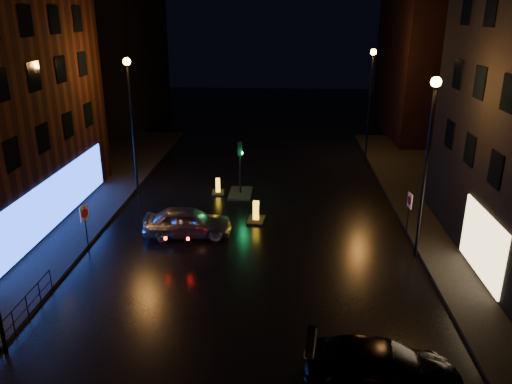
# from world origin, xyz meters

# --- Properties ---
(ground) EXTENTS (120.00, 120.00, 0.00)m
(ground) POSITION_xyz_m (0.00, 0.00, 0.00)
(ground) COLOR black
(ground) RESTS_ON ground
(building_far_left) EXTENTS (8.00, 16.00, 14.00)m
(building_far_left) POSITION_xyz_m (-16.00, 35.00, 7.00)
(building_far_left) COLOR black
(building_far_left) RESTS_ON ground
(building_far_right) EXTENTS (8.00, 14.00, 12.00)m
(building_far_right) POSITION_xyz_m (15.00, 32.00, 6.00)
(building_far_right) COLOR black
(building_far_right) RESTS_ON ground
(street_lamp_lfar) EXTENTS (0.44, 0.44, 8.37)m
(street_lamp_lfar) POSITION_xyz_m (-7.80, 14.00, 5.56)
(street_lamp_lfar) COLOR black
(street_lamp_lfar) RESTS_ON ground
(street_lamp_rnear) EXTENTS (0.44, 0.44, 8.37)m
(street_lamp_rnear) POSITION_xyz_m (7.80, 6.00, 5.56)
(street_lamp_rnear) COLOR black
(street_lamp_rnear) RESTS_ON ground
(street_lamp_rfar) EXTENTS (0.44, 0.44, 8.37)m
(street_lamp_rfar) POSITION_xyz_m (7.80, 22.00, 5.56)
(street_lamp_rfar) COLOR black
(street_lamp_rfar) RESTS_ON ground
(traffic_signal) EXTENTS (1.40, 2.40, 3.45)m
(traffic_signal) POSITION_xyz_m (-1.20, 14.00, 0.50)
(traffic_signal) COLOR black
(traffic_signal) RESTS_ON ground
(guard_railing) EXTENTS (0.05, 6.04, 1.00)m
(guard_railing) POSITION_xyz_m (-8.00, -1.00, 0.74)
(guard_railing) COLOR black
(guard_railing) RESTS_ON ground
(silver_hatchback) EXTENTS (4.61, 2.13, 1.53)m
(silver_hatchback) POSITION_xyz_m (-3.36, 7.71, 0.76)
(silver_hatchback) COLOR #B4B7BD
(silver_hatchback) RESTS_ON ground
(dark_sedan) EXTENTS (4.99, 2.50, 1.39)m
(dark_sedan) POSITION_xyz_m (4.67, -2.78, 0.69)
(dark_sedan) COLOR black
(dark_sedan) RESTS_ON ground
(bollard_near) EXTENTS (1.03, 1.43, 1.18)m
(bollard_near) POSITION_xyz_m (0.03, 9.78, 0.26)
(bollard_near) COLOR black
(bollard_near) RESTS_ON ground
(bollard_far) EXTENTS (0.84, 1.19, 1.00)m
(bollard_far) POSITION_xyz_m (-2.64, 14.11, 0.22)
(bollard_far) COLOR black
(bollard_far) RESTS_ON ground
(road_sign_left) EXTENTS (0.23, 0.55, 2.31)m
(road_sign_left) POSITION_xyz_m (-7.90, 5.79, 1.73)
(road_sign_left) COLOR black
(road_sign_left) RESTS_ON ground
(road_sign_right) EXTENTS (0.13, 0.56, 2.32)m
(road_sign_right) POSITION_xyz_m (7.90, 8.34, 1.74)
(road_sign_right) COLOR black
(road_sign_right) RESTS_ON ground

